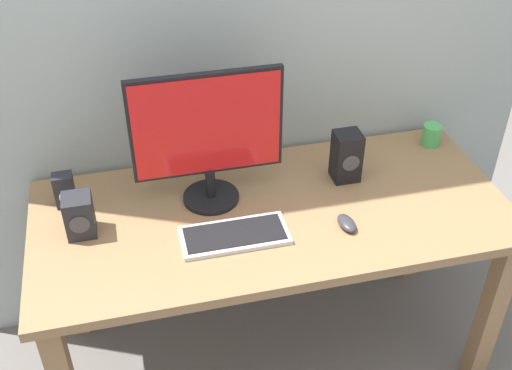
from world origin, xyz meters
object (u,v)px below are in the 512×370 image
Objects in this scene: speaker_left at (79,215)px; coffee_mug at (431,135)px; mouse at (347,223)px; desk at (272,233)px; keyboard_primary at (235,235)px; monitor at (207,134)px; audio_controller at (64,190)px; speaker_right at (346,156)px.

speaker_left reaches higher than coffee_mug.
desk is at bearing 140.49° from mouse.
monitor is at bearing 99.21° from keyboard_primary.
monitor is 3.52× the size of speaker_left.
keyboard_primary is at bearing -144.77° from desk.
audio_controller reaches higher than mouse.
monitor reaches higher than desk.
speaker_left is (-0.98, -0.09, -0.02)m from speaker_right.
speaker_right reaches higher than keyboard_primary.
coffee_mug is (0.91, 0.38, 0.04)m from keyboard_primary.
desk is 17.11× the size of mouse.
monitor is at bearing 141.58° from mouse.
speaker_right is (0.32, 0.13, 0.21)m from desk.
speaker_right reaches higher than mouse.
speaker_right is 2.22× the size of coffee_mug.
keyboard_primary is 3.68× the size of mouse.
speaker_left is at bearing 162.65° from mouse.
mouse reaches higher than desk.
keyboard_primary is 2.81× the size of audio_controller.
audio_controller is (-1.03, 0.08, -0.03)m from speaker_right.
speaker_left is (-0.66, 0.03, 0.19)m from desk.
speaker_left is at bearing -174.54° from speaker_right.
audio_controller is 1.47× the size of coffee_mug.
speaker_left reaches higher than mouse.
keyboard_primary is (-0.16, -0.12, 0.12)m from desk.
desk is at bearing -15.90° from audio_controller.
coffee_mug is (1.41, 0.23, -0.03)m from speaker_left.
audio_controller is (-0.94, 0.35, 0.05)m from mouse.
speaker_left is at bearing 177.24° from desk.
monitor is 0.55m from speaker_right.
mouse is at bearing -108.64° from speaker_right.
coffee_mug is (0.52, 0.42, 0.03)m from mouse.
desk is 0.45m from monitor.
audio_controller is 1.46m from coffee_mug.
keyboard_primary is at bearing -157.24° from coffee_mug.
mouse is (0.39, -0.04, 0.01)m from keyboard_primary.
audio_controller is (-0.05, 0.17, -0.01)m from speaker_left.
desk is 0.69m from speaker_left.
coffee_mug is at bearing 2.45° from audio_controller.
speaker_right is 0.99m from speaker_left.
mouse is 0.66× the size of speaker_left.
speaker_left is 1.43m from coffee_mug.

